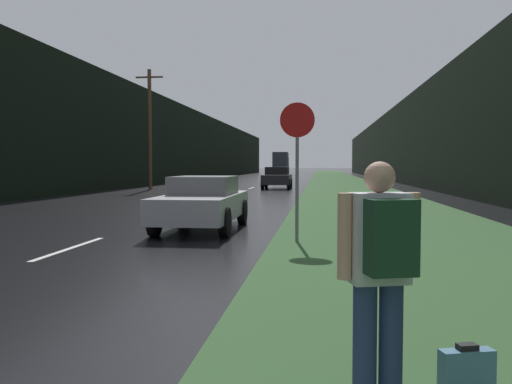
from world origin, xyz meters
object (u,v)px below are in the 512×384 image
hitchhiker_with_backpack (381,267)px  car_passing_far (277,178)px  stop_sign (297,156)px  suitcase (467,377)px  delivery_truck (281,163)px  car_passing_near (203,202)px

hitchhiker_with_backpack → car_passing_far: (-3.33, 33.37, -0.19)m
stop_sign → suitcase: stop_sign is taller
stop_sign → delivery_truck: size_ratio=0.37×
car_passing_near → suitcase: bearing=112.1°
stop_sign → car_passing_far: (-2.45, 25.66, -1.06)m
hitchhiker_with_backpack → car_passing_near: bearing=92.7°
stop_sign → hitchhiker_with_backpack: stop_sign is taller
stop_sign → delivery_truck: (-6.25, 82.14, 0.17)m
suitcase → delivery_truck: bearing=78.7°
car_passing_near → car_passing_far: 23.67m
car_passing_near → delivery_truck: bearing=-87.3°
hitchhiker_with_backpack → car_passing_near: size_ratio=0.37×
suitcase → delivery_truck: (-7.71, 89.76, 1.79)m
suitcase → car_passing_near: car_passing_near is taller
stop_sign → car_passing_near: 3.35m
delivery_truck → car_passing_near: bearing=-87.3°
stop_sign → delivery_truck: bearing=94.4°
stop_sign → suitcase: 7.93m
hitchhiker_with_backpack → car_passing_far: size_ratio=0.40×
suitcase → delivery_truck: 90.11m
hitchhiker_with_backpack → delivery_truck: 90.14m
car_passing_near → stop_sign: bearing=140.9°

